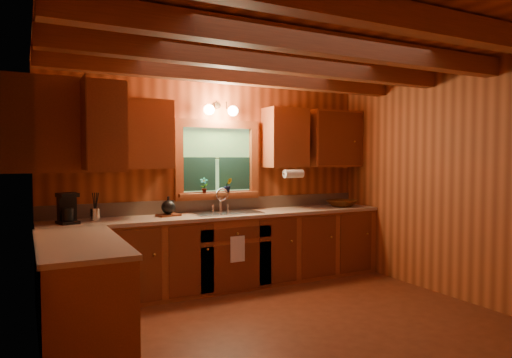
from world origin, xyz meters
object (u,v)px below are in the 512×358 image
object	(u,v)px
coffee_maker	(67,208)
cutting_board	(168,215)
sink	(226,217)
wicker_basket	(342,203)

from	to	relation	value
coffee_maker	cutting_board	xyz separation A→B (m)	(1.09, 0.10, -0.14)
sink	coffee_maker	xyz separation A→B (m)	(-1.79, -0.05, 0.20)
coffee_maker	cutting_board	world-z (taller)	coffee_maker
wicker_basket	coffee_maker	bearing A→B (deg)	179.85
coffee_maker	sink	bearing A→B (deg)	-14.24
sink	cutting_board	bearing A→B (deg)	175.64
coffee_maker	wicker_basket	size ratio (longest dim) A/B	0.82
cutting_board	coffee_maker	bearing A→B (deg)	173.63
sink	cutting_board	distance (m)	0.70
cutting_board	wicker_basket	world-z (taller)	wicker_basket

